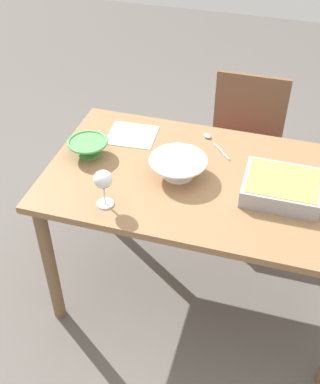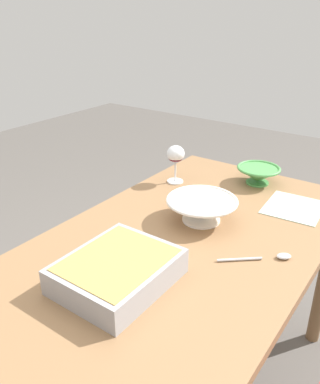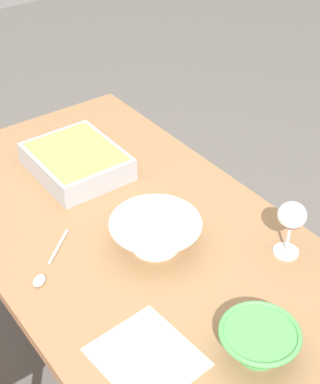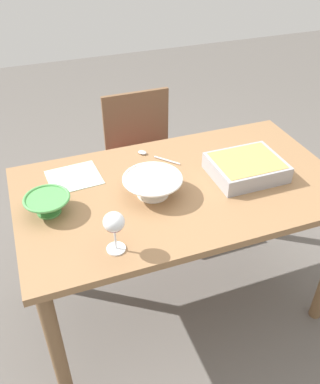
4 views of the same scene
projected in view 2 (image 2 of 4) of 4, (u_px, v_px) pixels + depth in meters
name	position (u px, v px, depth m)	size (l,w,h in m)	color
dining_table	(184.00, 263.00, 1.34)	(1.41, 0.80, 0.76)	olive
wine_glass	(176.00, 156.00, 1.67)	(0.08, 0.08, 0.16)	white
casserole_dish	(118.00, 270.00, 1.07)	(0.31, 0.26, 0.08)	#99999E
mixing_bowl	(202.00, 208.00, 1.39)	(0.25, 0.25, 0.09)	white
small_bowl	(258.00, 174.00, 1.69)	(0.18, 0.18, 0.08)	#4C994C
serving_spoon	(270.00, 257.00, 1.19)	(0.16, 0.18, 0.01)	silver
napkin	(294.00, 207.00, 1.50)	(0.23, 0.20, 0.00)	#B2CCB7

